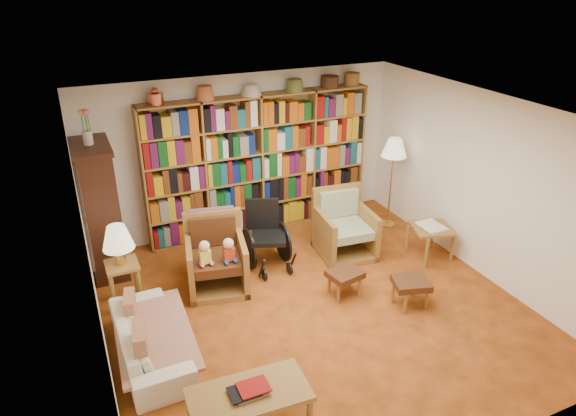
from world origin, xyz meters
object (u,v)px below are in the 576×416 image
armchair_sage (342,229)px  coffee_table (249,397)px  armchair_leather (214,257)px  wheelchair (266,237)px  floor_lamp (394,151)px  footstool_a (345,276)px  footstool_b (411,285)px  side_table_lamp (123,274)px  side_table_papers (431,232)px  sofa (150,338)px

armchair_sage → coffee_table: bearing=-133.3°
armchair_sage → armchair_leather: bearing=-178.0°
wheelchair → floor_lamp: size_ratio=0.65×
armchair_leather → footstool_a: size_ratio=2.07×
armchair_leather → floor_lamp: 3.29m
footstool_b → wheelchair: bearing=127.4°
side_table_lamp → wheelchair: wheelchair is taller
floor_lamp → side_table_papers: floor_lamp is taller
footstool_a → side_table_papers: bearing=11.5°
sofa → side_table_papers: 4.19m
side_table_papers → footstool_b: size_ratio=1.28×
floor_lamp → coffee_table: floor_lamp is taller
side_table_lamp → floor_lamp: floor_lamp is taller
side_table_lamp → floor_lamp: size_ratio=0.39×
armchair_leather → floor_lamp: size_ratio=0.66×
side_table_lamp → footstool_b: side_table_lamp is taller
armchair_leather → footstool_a: 1.75m
sofa → floor_lamp: (4.20, 1.61, 1.06)m
footstool_b → coffee_table: size_ratio=0.47×
side_table_lamp → armchair_leather: bearing=-0.9°
side_table_lamp → coffee_table: bearing=-73.2°
armchair_sage → sofa: bearing=-159.0°
sofa → wheelchair: 2.30m
floor_lamp → footstool_b: floor_lamp is taller
sofa → wheelchair: size_ratio=1.65×
side_table_lamp → side_table_papers: side_table_lamp is taller
floor_lamp → footstool_a: size_ratio=3.15×
armchair_leather → wheelchair: 0.84m
footstool_a → coffee_table: 2.42m
armchair_sage → wheelchair: wheelchair is taller
wheelchair → coffee_table: size_ratio=0.87×
armchair_sage → side_table_papers: bearing=-32.6°
wheelchair → armchair_leather: bearing=-167.5°
floor_lamp → coffee_table: size_ratio=1.34×
armchair_leather → side_table_papers: 3.15m
wheelchair → coffee_table: bearing=-114.9°
sofa → wheelchair: (1.90, 1.29, 0.21)m
coffee_table → side_table_lamp: bearing=106.8°
armchair_leather → wheelchair: bearing=12.5°
armchair_leather → coffee_table: bearing=-99.5°
side_table_papers → footstool_a: bearing=-168.5°
armchair_sage → footstool_a: 1.16m
footstool_a → coffee_table: (-1.88, -1.53, 0.10)m
wheelchair → floor_lamp: floor_lamp is taller
armchair_leather → footstool_a: bearing=-33.2°
armchair_sage → side_table_papers: 1.29m
armchair_leather → armchair_sage: 2.00m
side_table_lamp → footstool_b: 3.61m
sofa → armchair_leather: (1.07, 1.11, 0.17)m
coffee_table → wheelchair: bearing=65.1°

